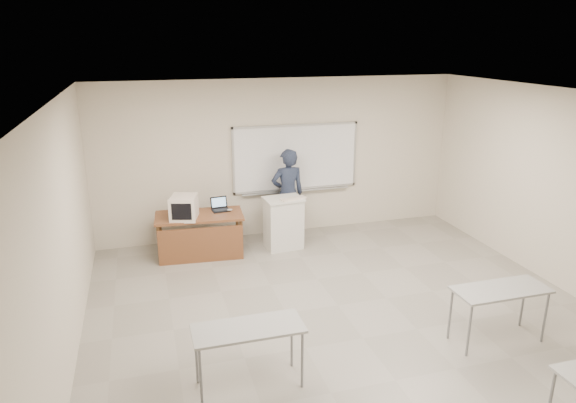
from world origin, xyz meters
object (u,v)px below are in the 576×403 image
object	(u,v)px
whiteboard	(296,158)
instructor_desk	(200,227)
laptop	(220,207)
presenter	(288,194)
keyboard	(293,199)
podium	(283,223)
crt_monitor	(185,207)
mouse	(230,210)

from	to	relation	value
whiteboard	instructor_desk	world-z (taller)	whiteboard
laptop	presenter	world-z (taller)	presenter
laptop	keyboard	xyz separation A→B (m)	(1.25, -0.37, 0.16)
keyboard	presenter	xyz separation A→B (m)	(0.06, 0.58, -0.09)
podium	presenter	xyz separation A→B (m)	(0.21, 0.46, 0.39)
whiteboard	crt_monitor	distance (m)	2.42
laptop	keyboard	world-z (taller)	keyboard
crt_monitor	keyboard	xyz separation A→B (m)	(1.90, -0.10, 0.02)
presenter	keyboard	bearing A→B (deg)	81.83
instructor_desk	presenter	size ratio (longest dim) A/B	0.87
crt_monitor	laptop	xyz separation A→B (m)	(0.65, 0.28, -0.14)
whiteboard	mouse	bearing A→B (deg)	-156.50
keyboard	whiteboard	bearing A→B (deg)	55.67
mouse	instructor_desk	bearing A→B (deg)	-174.53
instructor_desk	podium	distance (m)	1.51
keyboard	presenter	world-z (taller)	presenter
laptop	mouse	world-z (taller)	laptop
whiteboard	podium	size ratio (longest dim) A/B	2.61
instructor_desk	podium	xyz separation A→B (m)	(1.50, 0.01, -0.08)
presenter	podium	bearing A→B (deg)	63.14
podium	presenter	world-z (taller)	presenter
podium	instructor_desk	bearing A→B (deg)	175.66
instructor_desk	laptop	size ratio (longest dim) A/B	5.02
instructor_desk	mouse	distance (m)	0.61
podium	laptop	world-z (taller)	laptop
whiteboard	presenter	xyz separation A→B (m)	(-0.25, -0.31, -0.61)
crt_monitor	mouse	world-z (taller)	crt_monitor
keyboard	laptop	bearing A→B (deg)	148.77
crt_monitor	presenter	world-z (taller)	presenter
laptop	presenter	xyz separation A→B (m)	(1.32, 0.21, 0.07)
podium	mouse	size ratio (longest dim) A/B	9.45
laptop	keyboard	bearing A→B (deg)	-22.10
crt_monitor	mouse	bearing A→B (deg)	28.10
whiteboard	presenter	distance (m)	0.73
crt_monitor	presenter	distance (m)	2.03
crt_monitor	mouse	distance (m)	0.84
mouse	podium	bearing A→B (deg)	-19.89
podium	presenter	size ratio (longest dim) A/B	0.54
mouse	presenter	bearing A→B (deg)	3.87
podium	presenter	bearing A→B (deg)	60.18
mouse	laptop	bearing A→B (deg)	134.54
instructor_desk	keyboard	size ratio (longest dim) A/B	3.20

